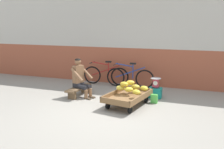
% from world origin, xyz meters
% --- Properties ---
extents(ground_plane, '(80.00, 80.00, 0.00)m').
position_xyz_m(ground_plane, '(0.00, 0.00, 0.00)').
color(ground_plane, gray).
extents(back_wall, '(16.00, 0.30, 3.17)m').
position_xyz_m(back_wall, '(0.00, 3.31, 1.59)').
color(back_wall, '#A35138').
rests_on(back_wall, ground).
extents(banana_cart, '(1.08, 1.57, 0.36)m').
position_xyz_m(banana_cart, '(0.37, 0.83, 0.24)').
color(banana_cart, brown).
rests_on(banana_cart, ground).
extents(banana_pile, '(0.90, 0.78, 0.26)m').
position_xyz_m(banana_pile, '(0.41, 1.02, 0.46)').
color(banana_pile, gold).
rests_on(banana_pile, banana_cart).
extents(low_bench, '(0.34, 1.11, 0.27)m').
position_xyz_m(low_bench, '(-1.30, 1.22, 0.20)').
color(low_bench, brown).
rests_on(low_bench, ground).
extents(vendor_seated, '(0.73, 0.60, 1.14)m').
position_xyz_m(vendor_seated, '(-1.22, 1.19, 0.57)').
color(vendor_seated, brown).
rests_on(vendor_seated, ground).
extents(plastic_crate, '(0.36, 0.28, 0.30)m').
position_xyz_m(plastic_crate, '(0.91, 1.82, 0.15)').
color(plastic_crate, '#19847F').
rests_on(plastic_crate, ground).
extents(weighing_scale, '(0.30, 0.30, 0.29)m').
position_xyz_m(weighing_scale, '(0.91, 1.82, 0.45)').
color(weighing_scale, '#28282D').
rests_on(weighing_scale, plastic_crate).
extents(bicycle_near_left, '(1.66, 0.48, 0.86)m').
position_xyz_m(bicycle_near_left, '(-1.06, 2.84, 0.35)').
color(bicycle_near_left, black).
rests_on(bicycle_near_left, ground).
extents(bicycle_far_left, '(1.66, 0.48, 0.86)m').
position_xyz_m(bicycle_far_left, '(-0.15, 2.76, 0.35)').
color(bicycle_far_left, black).
rests_on(bicycle_far_left, ground).
extents(shopping_bag, '(0.18, 0.12, 0.24)m').
position_xyz_m(shopping_bag, '(0.98, 1.30, 0.12)').
color(shopping_bag, green).
rests_on(shopping_bag, ground).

